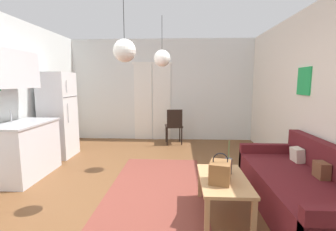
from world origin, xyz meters
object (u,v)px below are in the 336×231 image
(bamboo_vase, at_px, (228,166))
(pendant_lamp_near, at_px, (125,51))
(accent_chair, at_px, (174,124))
(coffee_table, at_px, (223,183))
(couch, at_px, (305,191))
(handbag, at_px, (220,172))
(pendant_lamp_far, at_px, (162,58))
(refrigerator, at_px, (58,115))

(bamboo_vase, height_order, pendant_lamp_near, pendant_lamp_near)
(bamboo_vase, relative_size, accent_chair, 0.46)
(coffee_table, height_order, pendant_lamp_near, pendant_lamp_near)
(couch, height_order, pendant_lamp_near, pendant_lamp_near)
(handbag, height_order, pendant_lamp_far, pendant_lamp_far)
(coffee_table, xyz_separation_m, pendant_lamp_near, (-1.17, 0.21, 1.53))
(couch, distance_m, refrigerator, 4.55)
(coffee_table, relative_size, accent_chair, 1.06)
(handbag, bearing_deg, pendant_lamp_far, 114.01)
(bamboo_vase, relative_size, pendant_lamp_near, 0.46)
(refrigerator, xyz_separation_m, pendant_lamp_far, (2.21, -0.54, 1.09))
(refrigerator, relative_size, pendant_lamp_near, 1.96)
(couch, xyz_separation_m, pendant_lamp_near, (-2.17, 0.09, 1.66))
(couch, relative_size, pendant_lamp_far, 2.41)
(refrigerator, relative_size, accent_chair, 1.97)
(handbag, relative_size, pendant_lamp_near, 0.38)
(coffee_table, bearing_deg, couch, 6.69)
(couch, distance_m, coffee_table, 1.01)
(handbag, distance_m, accent_chair, 3.42)
(couch, xyz_separation_m, coffee_table, (-1.00, -0.12, 0.12))
(pendant_lamp_far, bearing_deg, bamboo_vase, -57.97)
(couch, bearing_deg, coffee_table, -173.31)
(accent_chair, bearing_deg, pendant_lamp_far, 75.70)
(handbag, height_order, refrigerator, refrigerator)
(pendant_lamp_near, relative_size, pendant_lamp_far, 1.04)
(refrigerator, bearing_deg, pendant_lamp_far, -13.70)
(pendant_lamp_far, bearing_deg, pendant_lamp_near, -103.74)
(bamboo_vase, height_order, handbag, bamboo_vase)
(refrigerator, relative_size, pendant_lamp_far, 2.04)
(coffee_table, xyz_separation_m, refrigerator, (-3.03, 2.14, 0.49))
(refrigerator, distance_m, pendant_lamp_far, 2.52)
(accent_chair, bearing_deg, couch, 109.52)
(couch, xyz_separation_m, pendant_lamp_far, (-1.83, 1.49, 1.70))
(accent_chair, bearing_deg, coffee_table, 93.13)
(bamboo_vase, xyz_separation_m, pendant_lamp_far, (-0.91, 1.46, 1.42))
(refrigerator, height_order, accent_chair, refrigerator)
(pendant_lamp_near, bearing_deg, accent_chair, 80.40)
(couch, bearing_deg, pendant_lamp_near, 177.56)
(coffee_table, distance_m, accent_chair, 3.32)
(coffee_table, height_order, refrigerator, refrigerator)
(coffee_table, relative_size, pendant_lamp_near, 1.06)
(handbag, distance_m, refrigerator, 3.75)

